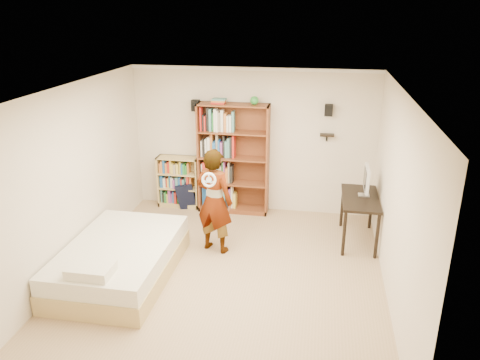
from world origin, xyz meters
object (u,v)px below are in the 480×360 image
object	(u,v)px
tall_bookshelf	(233,159)
low_bookshelf	(179,182)
computer_desk	(359,219)
person	(214,201)
daybed	(120,256)

from	to	relation	value
tall_bookshelf	low_bookshelf	world-z (taller)	tall_bookshelf
tall_bookshelf	computer_desk	size ratio (longest dim) A/B	1.78
tall_bookshelf	low_bookshelf	xyz separation A→B (m)	(-1.09, 0.04, -0.53)
low_bookshelf	person	world-z (taller)	person
tall_bookshelf	daybed	distance (m)	2.93
low_bookshelf	person	xyz separation A→B (m)	(1.09, -1.61, 0.35)
computer_desk	person	distance (m)	2.42
daybed	computer_desk	bearing A→B (deg)	26.37
computer_desk	daybed	world-z (taller)	computer_desk
low_bookshelf	tall_bookshelf	bearing A→B (deg)	-2.12
daybed	person	world-z (taller)	person
computer_desk	daybed	bearing A→B (deg)	-153.63
tall_bookshelf	computer_desk	world-z (taller)	tall_bookshelf
tall_bookshelf	low_bookshelf	size ratio (longest dim) A/B	2.07
tall_bookshelf	person	size ratio (longest dim) A/B	1.22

